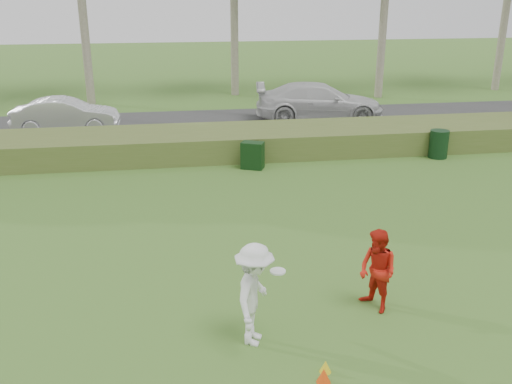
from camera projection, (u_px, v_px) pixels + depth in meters
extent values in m
plane|color=#366421|center=(291.00, 334.00, 10.25)|extent=(120.00, 120.00, 0.00)
cube|color=#485C25|center=(223.00, 142.00, 21.26)|extent=(80.00, 3.00, 0.90)
cube|color=#2D2D2D|center=(212.00, 124.00, 26.05)|extent=(80.00, 6.00, 0.06)
imported|color=white|center=(255.00, 295.00, 9.73)|extent=(1.10, 1.37, 1.86)
cylinder|color=white|center=(278.00, 271.00, 9.65)|extent=(0.27, 0.27, 0.03)
imported|color=red|center=(378.00, 271.00, 10.78)|extent=(0.88, 0.97, 1.63)
cone|color=#EB440C|center=(324.00, 376.00, 8.95)|extent=(0.23, 0.23, 0.25)
cone|color=yellow|center=(325.00, 366.00, 9.20)|extent=(0.19, 0.19, 0.21)
cube|color=black|center=(253.00, 155.00, 19.53)|extent=(0.87, 0.73, 0.93)
cylinder|color=black|center=(439.00, 144.00, 20.78)|extent=(0.83, 0.83, 1.02)
imported|color=silver|center=(66.00, 115.00, 24.25)|extent=(4.40, 1.61, 1.44)
imported|color=silver|center=(319.00, 102.00, 26.42)|extent=(6.15, 3.22, 1.70)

